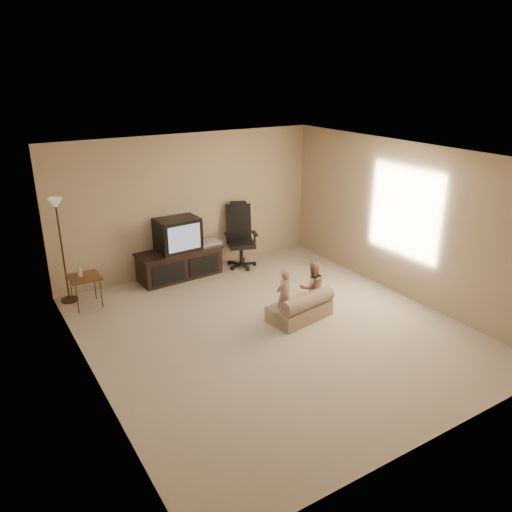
% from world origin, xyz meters
% --- Properties ---
extents(floor, '(5.50, 5.50, 0.00)m').
position_xyz_m(floor, '(0.00, 0.00, 0.00)').
color(floor, '#BEB097').
rests_on(floor, ground).
extents(room_shell, '(5.50, 5.50, 5.50)m').
position_xyz_m(room_shell, '(0.00, 0.00, 1.52)').
color(room_shell, silver).
rests_on(room_shell, floor).
extents(tv_stand, '(1.56, 0.65, 1.10)m').
position_xyz_m(tv_stand, '(-0.35, 2.49, 0.46)').
color(tv_stand, black).
rests_on(tv_stand, floor).
extents(office_chair, '(0.71, 0.73, 1.22)m').
position_xyz_m(office_chair, '(0.86, 2.42, 0.44)').
color(office_chair, black).
rests_on(office_chair, floor).
extents(side_table, '(0.46, 0.46, 0.69)m').
position_xyz_m(side_table, '(-2.08, 2.18, 0.49)').
color(side_table, brown).
rests_on(side_table, floor).
extents(floor_lamp, '(0.27, 0.27, 1.71)m').
position_xyz_m(floor_lamp, '(-2.29, 2.53, 1.24)').
color(floor_lamp, '#312216').
rests_on(floor_lamp, floor).
extents(child_sofa, '(1.01, 0.68, 0.46)m').
position_xyz_m(child_sofa, '(0.54, 0.04, 0.19)').
color(child_sofa, tan).
rests_on(child_sofa, floor).
extents(toddler_left, '(0.35, 0.29, 0.82)m').
position_xyz_m(toddler_left, '(0.30, 0.16, 0.41)').
color(toddler_left, tan).
rests_on(toddler_left, floor).
extents(toddler_right, '(0.46, 0.35, 0.84)m').
position_xyz_m(toddler_right, '(0.81, 0.14, 0.42)').
color(toddler_right, tan).
rests_on(toddler_right, floor).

